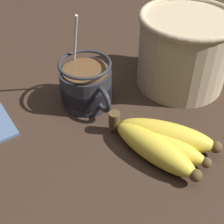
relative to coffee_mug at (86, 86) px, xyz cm
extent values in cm
cube|color=#332319|center=(3.95, -1.68, -5.24)|extent=(132.69, 132.69, 2.72)
cylinder|color=#28282D|center=(-0.10, 0.00, -0.23)|extent=(9.93, 9.93, 7.30)
cylinder|color=black|center=(-0.10, 0.00, -0.80)|extent=(10.13, 10.13, 3.08)
torus|color=#28282D|center=(5.71, 0.00, 0.51)|extent=(5.12, 0.90, 5.12)
cylinder|color=brown|center=(-0.10, 0.00, 3.51)|extent=(8.73, 8.73, 0.40)
torus|color=#28282D|center=(-0.10, 0.00, 4.91)|extent=(9.93, 9.93, 0.60)
cylinder|color=silver|center=(-3.82, 0.00, 5.60)|extent=(4.46, 0.50, 16.09)
ellipsoid|color=silver|center=(-1.83, 0.00, -2.38)|extent=(3.00, 2.00, 0.80)
cylinder|color=#4C381E|center=(10.09, -0.32, -0.91)|extent=(2.00, 2.00, 3.00)
ellipsoid|color=gold|center=(18.62, 1.63, -1.67)|extent=(16.11, 7.77, 4.43)
sphere|color=#4C381E|center=(26.19, 3.36, -1.67)|extent=(1.99, 1.99, 1.99)
ellipsoid|color=gold|center=(18.10, 3.40, -1.98)|extent=(15.81, 10.04, 3.80)
sphere|color=#4C381E|center=(25.21, 6.69, -1.98)|extent=(1.71, 1.71, 1.71)
ellipsoid|color=gold|center=(17.43, 5.19, -1.60)|extent=(15.81, 13.46, 4.55)
sphere|color=#4C381E|center=(23.97, 10.10, -1.60)|extent=(2.05, 2.05, 2.05)
cylinder|color=tan|center=(5.08, 19.90, 3.43)|extent=(18.16, 18.16, 14.63)
torus|color=tan|center=(5.08, 19.90, 10.75)|extent=(19.07, 19.07, 1.27)
camera|label=1|loc=(42.87, -22.76, 35.91)|focal=50.00mm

